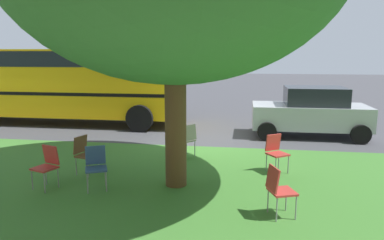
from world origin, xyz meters
TOP-DOWN VIEW (x-y plane):
  - ground at (0.00, 0.00)m, footprint 80.00×80.00m
  - grass_verge at (0.00, 3.20)m, footprint 48.00×6.00m
  - chair_0 at (1.76, 3.88)m, footprint 0.55×0.55m
  - chair_1 at (2.76, 3.99)m, footprint 0.53×0.53m
  - chair_2 at (2.41, 3.03)m, footprint 0.52×0.52m
  - chair_3 at (-1.79, 4.64)m, footprint 0.54×0.53m
  - chair_4 at (0.30, 1.32)m, footprint 0.59×0.58m
  - chair_5 at (-1.93, 2.23)m, footprint 0.58×0.58m
  - parked_car at (-3.33, -1.68)m, footprint 3.70×1.92m
  - school_bus at (6.47, -2.78)m, footprint 10.40×2.80m

SIDE VIEW (x-z plane):
  - ground at x=0.00m, z-range 0.00..0.00m
  - grass_verge at x=0.00m, z-range 0.00..0.01m
  - chair_0 at x=1.76m, z-range 0.08..0.96m
  - chair_1 at x=2.76m, z-range 0.08..0.96m
  - chair_2 at x=2.41m, z-range 0.08..0.96m
  - chair_3 at x=-1.79m, z-range 0.08..0.96m
  - chair_4 at x=0.30m, z-range 0.08..0.96m
  - chair_5 at x=-1.93m, z-range 0.08..0.96m
  - parked_car at x=-3.33m, z-range 0.01..1.66m
  - school_bus at x=6.47m, z-range 0.32..3.20m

